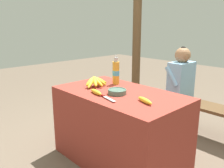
{
  "coord_description": "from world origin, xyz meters",
  "views": [
    {
      "loc": [
        1.52,
        -1.53,
        1.36
      ],
      "look_at": [
        -0.16,
        0.05,
        0.77
      ],
      "focal_mm": 38.0,
      "sensor_mm": 36.0,
      "label": 1
    }
  ],
  "objects_px": {
    "seated_vendor": "(178,82)",
    "loose_banana_side": "(145,100)",
    "knife": "(106,97)",
    "support_post_near": "(137,28)",
    "serving_bowl": "(117,91)",
    "water_bottle": "(116,72)",
    "banana_bunch_ripe": "(96,81)",
    "loose_banana_front": "(96,92)",
    "wooden_bench": "(192,106)"
  },
  "relations": [
    {
      "from": "water_bottle",
      "to": "loose_banana_side",
      "type": "xyz_separation_m",
      "value": [
        0.61,
        -0.26,
        -0.11
      ]
    },
    {
      "from": "loose_banana_side",
      "to": "wooden_bench",
      "type": "height_order",
      "value": "loose_banana_side"
    },
    {
      "from": "seated_vendor",
      "to": "loose_banana_side",
      "type": "bearing_deg",
      "value": 110.86
    },
    {
      "from": "loose_banana_side",
      "to": "knife",
      "type": "distance_m",
      "value": 0.35
    },
    {
      "from": "serving_bowl",
      "to": "water_bottle",
      "type": "height_order",
      "value": "water_bottle"
    },
    {
      "from": "serving_bowl",
      "to": "loose_banana_front",
      "type": "relative_size",
      "value": 0.9
    },
    {
      "from": "wooden_bench",
      "to": "support_post_near",
      "type": "bearing_deg",
      "value": 163.47
    },
    {
      "from": "loose_banana_front",
      "to": "wooden_bench",
      "type": "height_order",
      "value": "loose_banana_front"
    },
    {
      "from": "banana_bunch_ripe",
      "to": "support_post_near",
      "type": "xyz_separation_m",
      "value": [
        -0.79,
        1.54,
        0.5
      ]
    },
    {
      "from": "banana_bunch_ripe",
      "to": "seated_vendor",
      "type": "relative_size",
      "value": 0.28
    },
    {
      "from": "loose_banana_front",
      "to": "loose_banana_side",
      "type": "height_order",
      "value": "same"
    },
    {
      "from": "loose_banana_side",
      "to": "support_post_near",
      "type": "relative_size",
      "value": 0.08
    },
    {
      "from": "serving_bowl",
      "to": "wooden_bench",
      "type": "height_order",
      "value": "serving_bowl"
    },
    {
      "from": "wooden_bench",
      "to": "support_post_near",
      "type": "height_order",
      "value": "support_post_near"
    },
    {
      "from": "seated_vendor",
      "to": "support_post_near",
      "type": "xyz_separation_m",
      "value": [
        -1.06,
        0.41,
        0.66
      ]
    },
    {
      "from": "water_bottle",
      "to": "loose_banana_front",
      "type": "height_order",
      "value": "water_bottle"
    },
    {
      "from": "loose_banana_front",
      "to": "support_post_near",
      "type": "height_order",
      "value": "support_post_near"
    },
    {
      "from": "seated_vendor",
      "to": "loose_banana_front",
      "type": "bearing_deg",
      "value": 89.27
    },
    {
      "from": "serving_bowl",
      "to": "loose_banana_front",
      "type": "distance_m",
      "value": 0.19
    },
    {
      "from": "banana_bunch_ripe",
      "to": "knife",
      "type": "xyz_separation_m",
      "value": [
        0.37,
        -0.19,
        -0.05
      ]
    },
    {
      "from": "serving_bowl",
      "to": "seated_vendor",
      "type": "relative_size",
      "value": 0.16
    },
    {
      "from": "loose_banana_front",
      "to": "support_post_near",
      "type": "distance_m",
      "value": 2.06
    },
    {
      "from": "banana_bunch_ripe",
      "to": "serving_bowl",
      "type": "xyz_separation_m",
      "value": [
        0.34,
        -0.03,
        -0.03
      ]
    },
    {
      "from": "knife",
      "to": "wooden_bench",
      "type": "xyz_separation_m",
      "value": [
        0.11,
        1.36,
        -0.39
      ]
    },
    {
      "from": "water_bottle",
      "to": "knife",
      "type": "xyz_separation_m",
      "value": [
        0.29,
        -0.41,
        -0.12
      ]
    },
    {
      "from": "knife",
      "to": "support_post_near",
      "type": "relative_size",
      "value": 0.09
    },
    {
      "from": "loose_banana_front",
      "to": "knife",
      "type": "distance_m",
      "value": 0.15
    },
    {
      "from": "knife",
      "to": "wooden_bench",
      "type": "distance_m",
      "value": 1.42
    },
    {
      "from": "serving_bowl",
      "to": "water_bottle",
      "type": "relative_size",
      "value": 0.55
    },
    {
      "from": "support_post_near",
      "to": "water_bottle",
      "type": "bearing_deg",
      "value": -56.87
    },
    {
      "from": "banana_bunch_ripe",
      "to": "support_post_near",
      "type": "relative_size",
      "value": 0.12
    },
    {
      "from": "knife",
      "to": "support_post_near",
      "type": "xyz_separation_m",
      "value": [
        -1.16,
        1.73,
        0.55
      ]
    },
    {
      "from": "wooden_bench",
      "to": "loose_banana_side",
      "type": "bearing_deg",
      "value": -80.41
    },
    {
      "from": "banana_bunch_ripe",
      "to": "support_post_near",
      "type": "height_order",
      "value": "support_post_near"
    },
    {
      "from": "banana_bunch_ripe",
      "to": "loose_banana_side",
      "type": "height_order",
      "value": "banana_bunch_ripe"
    },
    {
      "from": "wooden_bench",
      "to": "seated_vendor",
      "type": "height_order",
      "value": "seated_vendor"
    },
    {
      "from": "banana_bunch_ripe",
      "to": "water_bottle",
      "type": "xyz_separation_m",
      "value": [
        0.07,
        0.22,
        0.07
      ]
    },
    {
      "from": "banana_bunch_ripe",
      "to": "water_bottle",
      "type": "bearing_deg",
      "value": 72.56
    },
    {
      "from": "banana_bunch_ripe",
      "to": "loose_banana_front",
      "type": "relative_size",
      "value": 1.56
    },
    {
      "from": "support_post_near",
      "to": "loose_banana_front",
      "type": "bearing_deg",
      "value": -59.65
    },
    {
      "from": "banana_bunch_ripe",
      "to": "knife",
      "type": "distance_m",
      "value": 0.41
    },
    {
      "from": "banana_bunch_ripe",
      "to": "wooden_bench",
      "type": "bearing_deg",
      "value": 68.03
    },
    {
      "from": "loose_banana_front",
      "to": "serving_bowl",
      "type": "bearing_deg",
      "value": 47.96
    },
    {
      "from": "water_bottle",
      "to": "knife",
      "type": "bearing_deg",
      "value": -54.25
    },
    {
      "from": "banana_bunch_ripe",
      "to": "serving_bowl",
      "type": "relative_size",
      "value": 1.73
    },
    {
      "from": "banana_bunch_ripe",
      "to": "water_bottle",
      "type": "height_order",
      "value": "water_bottle"
    },
    {
      "from": "banana_bunch_ripe",
      "to": "knife",
      "type": "relative_size",
      "value": 1.34
    },
    {
      "from": "knife",
      "to": "seated_vendor",
      "type": "height_order",
      "value": "seated_vendor"
    },
    {
      "from": "loose_banana_side",
      "to": "seated_vendor",
      "type": "bearing_deg",
      "value": 109.15
    },
    {
      "from": "banana_bunch_ripe",
      "to": "seated_vendor",
      "type": "distance_m",
      "value": 1.18
    }
  ]
}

